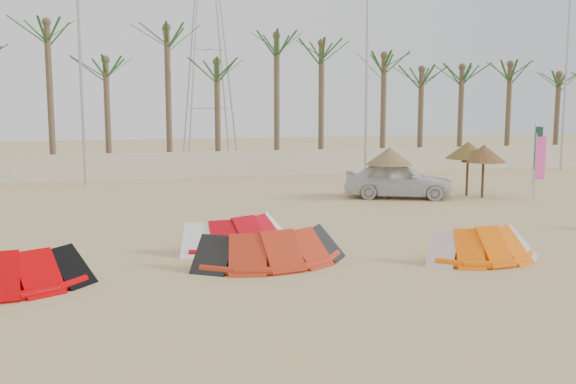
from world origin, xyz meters
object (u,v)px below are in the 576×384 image
object	(u,v)px
kite_red_left	(2,267)
kite_red_mid	(269,244)
parasol_right	(484,153)
car	(398,180)
kite_orange	(477,242)
kite_red_right	(237,230)
parasol_left	(389,156)
parasol_mid	(468,150)

from	to	relation	value
kite_red_left	kite_red_mid	distance (m)	5.83
parasol_right	car	world-z (taller)	parasol_right
kite_orange	parasol_right	distance (m)	10.94
kite_red_left	parasol_right	xyz separation A→B (m)	(16.60, 8.78, 1.36)
kite_red_right	kite_red_mid	bearing A→B (deg)	-77.78
kite_red_right	parasol_right	bearing A→B (deg)	28.95
kite_red_right	parasol_left	xyz separation A→B (m)	(7.43, 6.86, 1.29)
kite_red_mid	car	world-z (taller)	car
parasol_right	parasol_left	bearing A→B (deg)	170.24
kite_orange	parasol_left	world-z (taller)	parasol_left
parasol_left	car	xyz separation A→B (m)	(0.49, 0.20, -0.97)
kite_red_left	kite_red_mid	world-z (taller)	same
kite_red_left	kite_orange	world-z (taller)	same
kite_red_mid	kite_red_right	bearing A→B (deg)	102.22
kite_red_left	car	size ratio (longest dim) A/B	0.83
kite_orange	parasol_right	xyz separation A→B (m)	(5.85, 9.14, 1.37)
kite_red_mid	kite_orange	world-z (taller)	same
kite_red_right	parasol_mid	bearing A→B (deg)	32.17
kite_red_left	kite_red_right	xyz separation A→B (m)	(5.38, 2.58, -0.00)
kite_red_right	parasol_left	world-z (taller)	parasol_left
kite_red_left	car	xyz separation A→B (m)	(13.30, 9.64, 0.31)
parasol_mid	kite_red_left	bearing A→B (deg)	-149.91
parasol_left	parasol_right	xyz separation A→B (m)	(3.80, -0.65, 0.08)
kite_red_left	kite_red_right	bearing A→B (deg)	25.59
parasol_right	kite_red_mid	bearing A→B (deg)	-143.22
kite_red_left	kite_orange	size ratio (longest dim) A/B	1.20
parasol_left	parasol_right	distance (m)	3.85
parasol_mid	car	size ratio (longest dim) A/B	0.52
kite_red_mid	parasol_mid	bearing A→B (deg)	39.77
parasol_right	car	bearing A→B (deg)	165.46
kite_red_right	parasol_right	distance (m)	12.90
parasol_left	parasol_right	world-z (taller)	parasol_right
kite_red_right	car	bearing A→B (deg)	41.74
parasol_right	car	size ratio (longest dim) A/B	0.50
kite_red_left	kite_red_right	world-z (taller)	same
parasol_left	parasol_right	size ratio (longest dim) A/B	0.96
kite_red_mid	parasol_left	distance (m)	11.29
parasol_left	kite_red_right	bearing A→B (deg)	-137.27
kite_red_right	car	world-z (taller)	car
car	parasol_mid	bearing A→B (deg)	-70.81
kite_orange	kite_red_left	bearing A→B (deg)	178.10
kite_red_left	parasol_right	world-z (taller)	parasol_right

